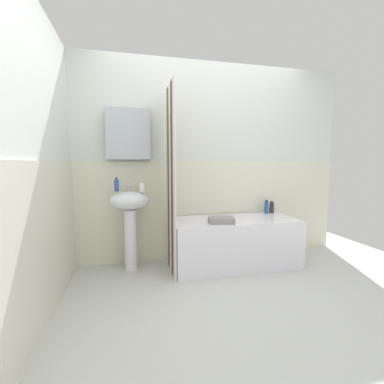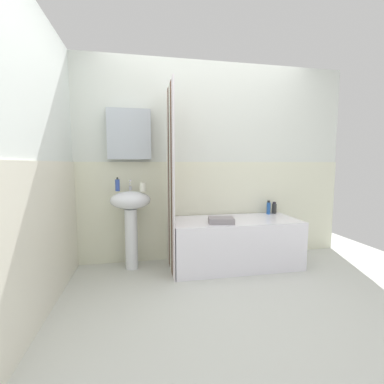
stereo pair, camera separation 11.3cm
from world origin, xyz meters
name	(u,v)px [view 1 (the left image)]	position (x,y,z in m)	size (l,w,h in m)	color
ground_plane	(246,309)	(0.00, 0.00, -0.02)	(4.80, 5.60, 0.04)	beige
wall_back_tiled	(201,167)	(-0.06, 1.26, 1.14)	(3.60, 0.18, 2.40)	silver
wall_left_tiled	(42,172)	(-1.57, 0.34, 1.12)	(0.07, 1.81, 2.40)	silver
sink	(130,213)	(-0.92, 1.03, 0.64)	(0.44, 0.34, 0.88)	white
faucet	(129,185)	(-0.92, 1.11, 0.94)	(0.03, 0.12, 0.12)	silver
soap_dispenser	(117,185)	(-1.06, 1.08, 0.95)	(0.05, 0.05, 0.15)	#344EA3
toothbrush_cup	(143,187)	(-0.78, 0.99, 0.92)	(0.07, 0.07, 0.09)	white
bathtub	(234,242)	(0.25, 0.90, 0.27)	(1.44, 0.64, 0.54)	white
shower_curtain	(171,180)	(-0.49, 0.90, 1.00)	(0.01, 0.64, 2.00)	white
shampoo_bottle	(272,208)	(0.87, 1.15, 0.61)	(0.06, 0.06, 0.15)	#2E2F2F
lotion_bottle	(266,207)	(0.78, 1.12, 0.62)	(0.05, 0.05, 0.17)	#2555A2
towel_folded	(221,220)	(0.04, 0.75, 0.57)	(0.27, 0.20, 0.06)	gray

